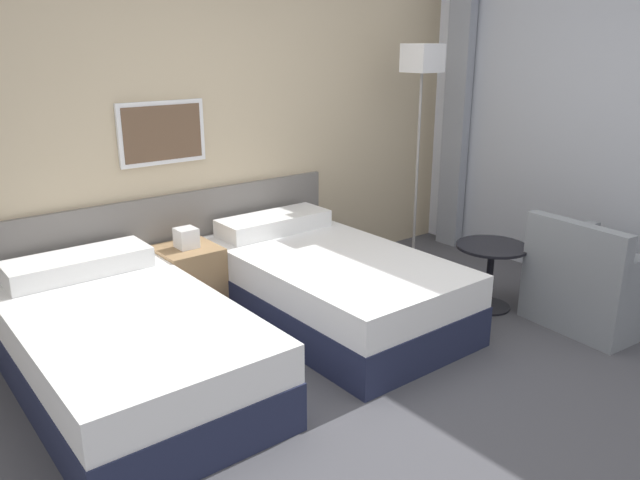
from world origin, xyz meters
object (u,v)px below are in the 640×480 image
object	(u,v)px
bed_near_window	(330,285)
armchair	(599,286)
nightstand	(189,280)
floor_lamp	(422,78)
bed_near_door	(125,347)
side_table	(491,263)

from	to	relation	value
bed_near_window	armchair	size ratio (longest dim) A/B	2.19
bed_near_window	nightstand	size ratio (longest dim) A/B	2.92
nightstand	armchair	bearing A→B (deg)	-40.75
floor_lamp	armchair	world-z (taller)	floor_lamp
bed_near_window	floor_lamp	world-z (taller)	floor_lamp
bed_near_door	armchair	world-z (taller)	armchair
bed_near_door	armchair	xyz separation A→B (m)	(2.94, -1.20, 0.01)
bed_near_window	side_table	world-z (taller)	bed_near_window
bed_near_door	floor_lamp	size ratio (longest dim) A/B	1.01
armchair	bed_near_door	bearing A→B (deg)	72.57
nightstand	bed_near_door	bearing A→B (deg)	-137.55
side_table	nightstand	bearing A→B (deg)	144.82
bed_near_window	nightstand	bearing A→B (deg)	137.55
floor_lamp	bed_near_window	bearing A→B (deg)	-161.81
bed_near_door	bed_near_window	bearing A→B (deg)	0.00
side_table	armchair	size ratio (longest dim) A/B	0.59
nightstand	floor_lamp	world-z (taller)	floor_lamp
bed_near_window	side_table	distance (m)	1.20
bed_near_window	nightstand	world-z (taller)	nightstand
bed_near_door	nightstand	xyz separation A→B (m)	(0.75, 0.69, 0.01)
bed_near_window	side_table	size ratio (longest dim) A/B	3.68
nightstand	side_table	bearing A→B (deg)	-35.18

